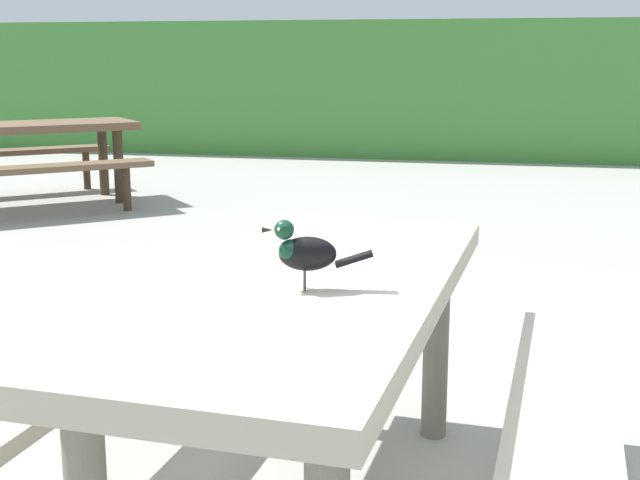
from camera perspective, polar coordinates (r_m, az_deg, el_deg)
name	(u,v)px	position (r m, az deg, el deg)	size (l,w,h in m)	color
hedge_wall	(469,89)	(11.81, 9.86, 9.87)	(28.00, 1.50, 1.77)	#428438
picnic_table_foreground	(304,342)	(2.39, -1.08, -6.82)	(1.79, 1.85, 0.74)	#B2A893
bird_grackle	(303,251)	(2.20, -1.11, -0.74)	(0.28, 0.10, 0.18)	black
picnic_table_mid_left	(32,144)	(8.15, -18.61, 6.10)	(2.39, 2.39, 0.74)	brown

